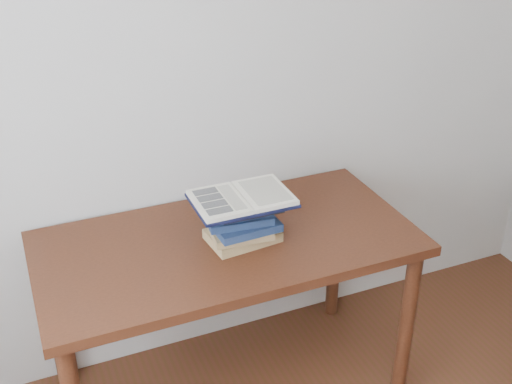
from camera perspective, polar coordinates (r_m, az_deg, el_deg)
name	(u,v)px	position (r m, az deg, el deg)	size (l,w,h in m)	color
desk	(228,261)	(2.44, -2.52, -6.14)	(1.40, 0.70, 0.75)	#482212
book_stack	(242,222)	(2.32, -1.22, -2.65)	(0.28, 0.21, 0.18)	#A88356
open_book	(242,198)	(2.25, -1.25, -0.57)	(0.35, 0.24, 0.03)	black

